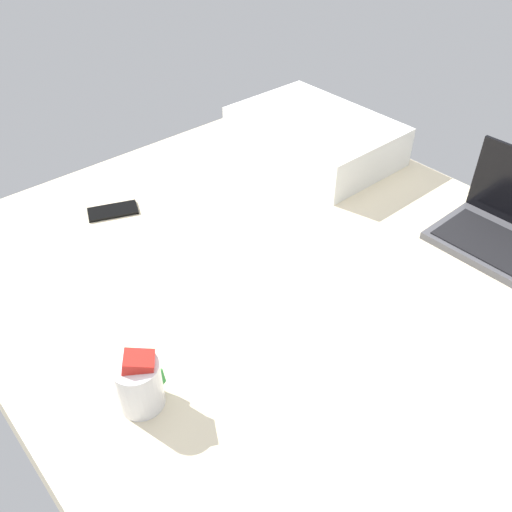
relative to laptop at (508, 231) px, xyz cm
name	(u,v)px	position (x,y,z in cm)	size (l,w,h in cm)	color
bed_mattress	(314,317)	(-20.00, -50.82, -13.41)	(180.00, 140.00, 18.00)	beige
laptop	(508,231)	(0.00, 0.00, 0.00)	(33.23, 23.34, 23.00)	#4C4C51
snack_cup	(138,381)	(-20.42, -99.36, 1.54)	(9.21, 9.91, 13.38)	silver
cell_phone	(113,211)	(-81.82, -71.40, -4.01)	(6.80, 14.00, 0.80)	black
pillow	(314,136)	(-68.31, -2.82, 2.09)	(52.00, 36.00, 13.00)	white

